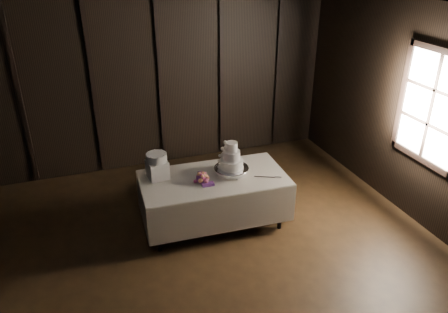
% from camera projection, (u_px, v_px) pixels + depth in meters
% --- Properties ---
extents(room, '(6.08, 7.08, 3.08)m').
position_uv_depth(room, '(232.00, 175.00, 4.46)').
color(room, black).
rests_on(room, ground).
extents(window, '(0.06, 1.16, 1.56)m').
position_uv_depth(window, '(432.00, 108.00, 5.69)').
color(window, black).
rests_on(window, room).
extents(display_table, '(2.04, 1.13, 0.76)m').
position_uv_depth(display_table, '(214.00, 199.00, 6.10)').
color(display_table, beige).
rests_on(display_table, ground).
extents(cake_stand, '(0.56, 0.56, 0.09)m').
position_uv_depth(cake_stand, '(231.00, 171.00, 6.02)').
color(cake_stand, silver).
rests_on(cake_stand, display_table).
extents(wedding_cake, '(0.37, 0.32, 0.38)m').
position_uv_depth(wedding_cake, '(230.00, 159.00, 5.91)').
color(wedding_cake, white).
rests_on(wedding_cake, cake_stand).
extents(bouquet, '(0.28, 0.37, 0.17)m').
position_uv_depth(bouquet, '(201.00, 178.00, 5.81)').
color(bouquet, '#BD5073').
rests_on(bouquet, display_table).
extents(box_pedestal, '(0.29, 0.29, 0.25)m').
position_uv_depth(box_pedestal, '(157.00, 169.00, 5.88)').
color(box_pedestal, white).
rests_on(box_pedestal, display_table).
extents(small_cake, '(0.36, 0.36, 0.11)m').
position_uv_depth(small_cake, '(157.00, 158.00, 5.80)').
color(small_cake, white).
rests_on(small_cake, box_pedestal).
extents(cake_knife, '(0.34, 0.18, 0.01)m').
position_uv_depth(cake_knife, '(264.00, 177.00, 5.94)').
color(cake_knife, silver).
rests_on(cake_knife, display_table).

